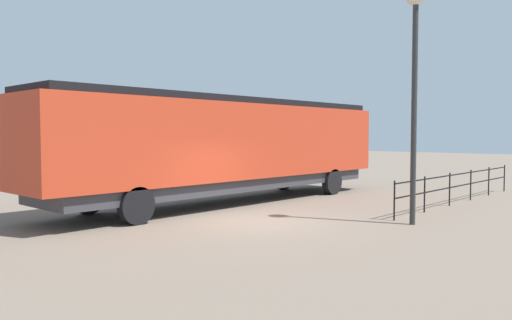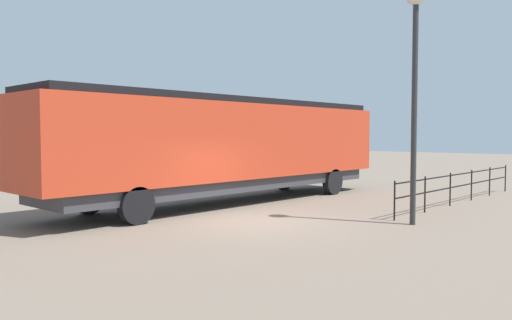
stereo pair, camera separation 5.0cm
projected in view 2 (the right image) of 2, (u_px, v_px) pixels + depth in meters
name	position (u px, v px, depth m)	size (l,w,h in m)	color
ground_plane	(257.00, 222.00, 14.90)	(120.00, 120.00, 0.00)	#756656
locomotive	(238.00, 144.00, 19.33)	(3.06, 15.53, 3.94)	red
lamp_post	(415.00, 49.00, 14.19)	(0.58, 0.58, 6.79)	#2D2D2D
platform_fence	(461.00, 182.00, 18.96)	(0.05, 10.63, 1.20)	black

